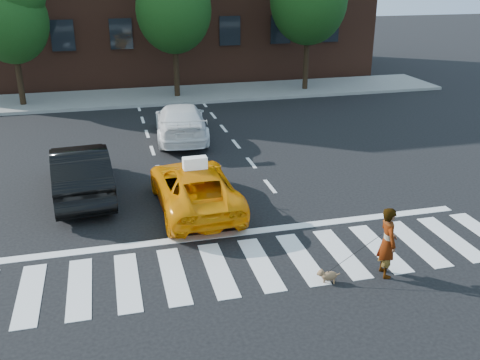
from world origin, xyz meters
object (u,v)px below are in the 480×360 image
object	(u,v)px
tree_mid	(174,0)
dog	(328,275)
taxi	(195,187)
woman	(388,242)
tree_left	(10,12)
black_sedan	(81,171)
white_suv	(181,121)

from	to	relation	value
tree_mid	dog	distance (m)	18.69
taxi	woman	world-z (taller)	woman
tree_left	black_sedan	world-z (taller)	tree_left
tree_left	dog	distance (m)	20.29
tree_left	tree_mid	bearing A→B (deg)	-0.00
tree_left	tree_mid	xyz separation A→B (m)	(7.50, -0.00, 0.41)
white_suv	dog	xyz separation A→B (m)	(1.51, -11.15, -0.52)
tree_left	tree_mid	distance (m)	7.51
tree_mid	white_suv	distance (m)	8.13
black_sedan	dog	xyz separation A→B (m)	(5.19, -6.25, -0.59)
tree_mid	woman	bearing A→B (deg)	-83.70
taxi	dog	bearing A→B (deg)	113.37
tree_mid	taxi	bearing A→B (deg)	-96.12
taxi	woman	bearing A→B (deg)	125.67
tree_left	black_sedan	bearing A→B (deg)	-75.97
black_sedan	tree_mid	bearing A→B (deg)	-115.59
taxi	white_suv	xyz separation A→B (m)	(0.60, 6.64, 0.06)
tree_mid	white_suv	bearing A→B (deg)	-97.05
woman	black_sedan	bearing A→B (deg)	53.03
woman	dog	distance (m)	1.49
woman	tree_left	bearing A→B (deg)	34.47
black_sedan	woman	world-z (taller)	woman
black_sedan	taxi	bearing A→B (deg)	146.09
tree_left	taxi	size ratio (longest dim) A/B	1.44
dog	taxi	bearing A→B (deg)	138.51
white_suv	dog	bearing A→B (deg)	102.66
tree_mid	black_sedan	world-z (taller)	tree_mid
white_suv	woman	world-z (taller)	woman
taxi	white_suv	bearing A→B (deg)	-96.79
tree_mid	black_sedan	size ratio (longest dim) A/B	1.55
tree_left	taxi	distance (m)	15.34
woman	tree_mid	bearing A→B (deg)	13.08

